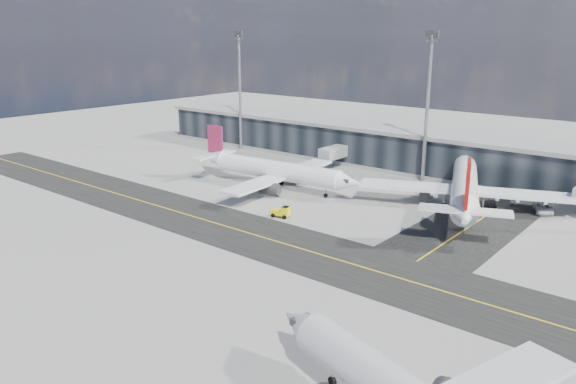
# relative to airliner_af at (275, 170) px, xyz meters

# --- Properties ---
(ground) EXTENTS (300.00, 300.00, 0.00)m
(ground) POSITION_rel_airliner_af_xyz_m (19.29, -25.25, -3.51)
(ground) COLOR gray
(ground) RESTS_ON ground
(taxiway_lanes) EXTENTS (180.00, 63.00, 0.03)m
(taxiway_lanes) POSITION_rel_airliner_af_xyz_m (23.20, -14.51, -3.50)
(taxiway_lanes) COLOR black
(taxiway_lanes) RESTS_ON ground
(terminal_concourse) EXTENTS (152.00, 19.80, 8.80)m
(terminal_concourse) POSITION_rel_airliner_af_xyz_m (19.33, 29.68, 0.58)
(terminal_concourse) COLOR black
(terminal_concourse) RESTS_ON ground
(floodlight_masts) EXTENTS (102.50, 0.70, 28.90)m
(floodlight_masts) POSITION_rel_airliner_af_xyz_m (19.29, 22.75, 12.09)
(floodlight_masts) COLOR gray
(floodlight_masts) RESTS_ON ground
(airliner_af) EXTENTS (35.93, 30.66, 10.64)m
(airliner_af) POSITION_rel_airliner_af_xyz_m (0.00, 0.00, 0.00)
(airliner_af) COLOR white
(airliner_af) RESTS_ON ground
(airliner_redtail) EXTENTS (34.08, 39.40, 12.15)m
(airliner_redtail) POSITION_rel_airliner_af_xyz_m (33.26, 9.30, 0.50)
(airliner_redtail) COLOR white
(airliner_redtail) RESTS_ON ground
(baggage_tug) EXTENTS (3.28, 2.16, 1.90)m
(baggage_tug) POSITION_rel_airliner_af_xyz_m (12.32, -12.53, -2.56)
(baggage_tug) COLOR #EFED0C
(baggage_tug) RESTS_ON ground
(service_van) EXTENTS (4.60, 6.09, 1.54)m
(service_van) POSITION_rel_airliner_af_xyz_m (43.92, 16.50, -2.75)
(service_van) COLOR white
(service_van) RESTS_ON ground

